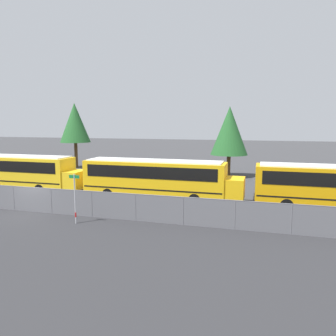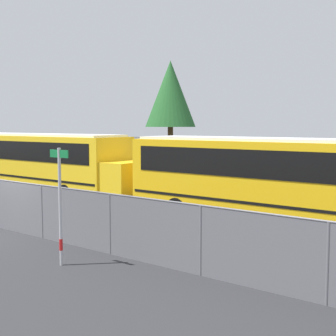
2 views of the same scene
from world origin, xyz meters
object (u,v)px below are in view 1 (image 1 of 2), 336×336
school_bus_3 (16,170)px  school_bus_4 (157,176)px  street_sign (75,198)px  tree_3 (75,123)px  tree_2 (229,131)px

school_bus_3 → school_bus_4: (13.52, -0.00, 0.00)m
school_bus_3 → street_sign: 12.99m
school_bus_4 → tree_3: bearing=138.0°
school_bus_3 → tree_2: size_ratio=1.62×
street_sign → tree_2: 22.03m
school_bus_4 → tree_2: size_ratio=1.62×
school_bus_4 → street_sign: 7.95m
school_bus_4 → tree_2: bearing=71.7°
tree_2 → tree_3: tree_3 is taller
tree_2 → tree_3: 20.97m
tree_2 → tree_3: bearing=175.1°
school_bus_4 → tree_2: 14.20m
school_bus_4 → tree_3: tree_3 is taller
school_bus_3 → tree_3: 15.79m
tree_2 → school_bus_3: bearing=-143.7°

